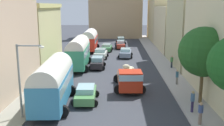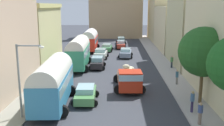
{
  "view_description": "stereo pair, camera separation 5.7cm",
  "coord_description": "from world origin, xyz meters",
  "px_view_note": "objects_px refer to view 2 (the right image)",
  "views": [
    {
      "loc": [
        0.77,
        -12.96,
        8.39
      ],
      "look_at": [
        0.0,
        18.9,
        1.46
      ],
      "focal_mm": 42.42,
      "sensor_mm": 36.0,
      "label": 1
    },
    {
      "loc": [
        0.83,
        -12.96,
        8.39
      ],
      "look_at": [
        0.0,
        18.9,
        1.46
      ],
      "focal_mm": 42.42,
      "sensor_mm": 36.0,
      "label": 2
    }
  ],
  "objects_px": {
    "car_5": "(101,54)",
    "car_6": "(107,47)",
    "pedestrian_0": "(177,76)",
    "cargo_truck_0": "(129,78)",
    "parked_bus_2": "(90,39)",
    "car_3": "(86,94)",
    "streetlamp_near": "(23,74)",
    "car_1": "(121,45)",
    "pedestrian_2": "(200,113)",
    "parked_bus_1": "(78,51)",
    "parked_bus_0": "(53,81)",
    "pedestrian_1": "(192,101)",
    "car_0": "(126,53)",
    "pedestrian_3": "(172,61)",
    "car_2": "(121,40)",
    "car_4": "(97,63)"
  },
  "relations": [
    {
      "from": "car_5",
      "to": "car_6",
      "type": "xyz_separation_m",
      "value": [
        0.67,
        6.92,
        -0.09
      ]
    },
    {
      "from": "pedestrian_0",
      "to": "cargo_truck_0",
      "type": "bearing_deg",
      "value": -162.06
    },
    {
      "from": "parked_bus_2",
      "to": "car_3",
      "type": "xyz_separation_m",
      "value": [
        2.55,
        -27.01,
        -1.43
      ]
    },
    {
      "from": "car_3",
      "to": "streetlamp_near",
      "type": "bearing_deg",
      "value": -137.34
    },
    {
      "from": "car_1",
      "to": "pedestrian_2",
      "type": "height_order",
      "value": "pedestrian_2"
    },
    {
      "from": "parked_bus_1",
      "to": "car_3",
      "type": "xyz_separation_m",
      "value": [
        2.56,
        -12.98,
        -1.59
      ]
    },
    {
      "from": "parked_bus_0",
      "to": "pedestrian_1",
      "type": "height_order",
      "value": "parked_bus_0"
    },
    {
      "from": "parked_bus_0",
      "to": "pedestrian_2",
      "type": "height_order",
      "value": "parked_bus_0"
    },
    {
      "from": "car_0",
      "to": "car_6",
      "type": "xyz_separation_m",
      "value": [
        -3.39,
        5.85,
        -0.05
      ]
    },
    {
      "from": "car_0",
      "to": "car_3",
      "type": "height_order",
      "value": "car_0"
    },
    {
      "from": "pedestrian_0",
      "to": "pedestrian_3",
      "type": "distance_m",
      "value": 7.84
    },
    {
      "from": "car_3",
      "to": "pedestrian_0",
      "type": "bearing_deg",
      "value": 28.93
    },
    {
      "from": "car_2",
      "to": "car_4",
      "type": "xyz_separation_m",
      "value": [
        -3.4,
        -23.69,
        0.04
      ]
    },
    {
      "from": "car_3",
      "to": "parked_bus_1",
      "type": "bearing_deg",
      "value": 101.15
    },
    {
      "from": "pedestrian_2",
      "to": "car_5",
      "type": "bearing_deg",
      "value": 109.61
    },
    {
      "from": "pedestrian_2",
      "to": "pedestrian_3",
      "type": "relative_size",
      "value": 0.99
    },
    {
      "from": "car_3",
      "to": "pedestrian_0",
      "type": "relative_size",
      "value": 2.31
    },
    {
      "from": "parked_bus_2",
      "to": "pedestrian_0",
      "type": "relative_size",
      "value": 4.76
    },
    {
      "from": "parked_bus_0",
      "to": "car_2",
      "type": "height_order",
      "value": "parked_bus_0"
    },
    {
      "from": "parked_bus_1",
      "to": "pedestrian_2",
      "type": "height_order",
      "value": "parked_bus_1"
    },
    {
      "from": "parked_bus_2",
      "to": "car_3",
      "type": "bearing_deg",
      "value": -84.62
    },
    {
      "from": "car_1",
      "to": "car_5",
      "type": "bearing_deg",
      "value": -107.84
    },
    {
      "from": "car_1",
      "to": "streetlamp_near",
      "type": "height_order",
      "value": "streetlamp_near"
    },
    {
      "from": "cargo_truck_0",
      "to": "car_0",
      "type": "distance_m",
      "value": 17.37
    },
    {
      "from": "pedestrian_1",
      "to": "car_4",
      "type": "bearing_deg",
      "value": 119.54
    },
    {
      "from": "car_4",
      "to": "car_6",
      "type": "distance_m",
      "value": 13.77
    },
    {
      "from": "car_2",
      "to": "pedestrian_2",
      "type": "bearing_deg",
      "value": -82.71
    },
    {
      "from": "car_0",
      "to": "pedestrian_2",
      "type": "xyz_separation_m",
      "value": [
        4.63,
        -25.46,
        0.25
      ]
    },
    {
      "from": "cargo_truck_0",
      "to": "parked_bus_1",
      "type": "bearing_deg",
      "value": 124.3
    },
    {
      "from": "parked_bus_2",
      "to": "streetlamp_near",
      "type": "xyz_separation_m",
      "value": [
        -1.53,
        -30.77,
        1.34
      ]
    },
    {
      "from": "pedestrian_0",
      "to": "car_5",
      "type": "bearing_deg",
      "value": 122.0
    },
    {
      "from": "car_3",
      "to": "car_1",
      "type": "bearing_deg",
      "value": 83.7
    },
    {
      "from": "cargo_truck_0",
      "to": "car_5",
      "type": "xyz_separation_m",
      "value": [
        -3.99,
        16.3,
        -0.43
      ]
    },
    {
      "from": "pedestrian_2",
      "to": "parked_bus_0",
      "type": "bearing_deg",
      "value": 162.19
    },
    {
      "from": "car_0",
      "to": "car_3",
      "type": "xyz_separation_m",
      "value": [
        -4.05,
        -20.75,
        -0.03
      ]
    },
    {
      "from": "streetlamp_near",
      "to": "cargo_truck_0",
      "type": "bearing_deg",
      "value": 41.52
    },
    {
      "from": "car_3",
      "to": "car_6",
      "type": "xyz_separation_m",
      "value": [
        0.67,
        26.61,
        -0.02
      ]
    },
    {
      "from": "parked_bus_1",
      "to": "car_5",
      "type": "distance_m",
      "value": 7.33
    },
    {
      "from": "parked_bus_1",
      "to": "pedestrian_1",
      "type": "height_order",
      "value": "parked_bus_1"
    },
    {
      "from": "parked_bus_1",
      "to": "car_4",
      "type": "xyz_separation_m",
      "value": [
        2.57,
        -0.13,
        -1.52
      ]
    },
    {
      "from": "cargo_truck_0",
      "to": "streetlamp_near",
      "type": "xyz_separation_m",
      "value": [
        -8.07,
        -7.14,
        2.27
      ]
    },
    {
      "from": "car_6",
      "to": "parked_bus_1",
      "type": "bearing_deg",
      "value": -103.32
    },
    {
      "from": "car_3",
      "to": "streetlamp_near",
      "type": "xyz_separation_m",
      "value": [
        -4.08,
        -3.76,
        2.77
      ]
    },
    {
      "from": "car_4",
      "to": "pedestrian_2",
      "type": "relative_size",
      "value": 2.25
    },
    {
      "from": "cargo_truck_0",
      "to": "pedestrian_3",
      "type": "xyz_separation_m",
      "value": [
        6.11,
        9.45,
        -0.21
      ]
    },
    {
      "from": "parked_bus_0",
      "to": "parked_bus_1",
      "type": "xyz_separation_m",
      "value": [
        0.05,
        14.06,
        0.12
      ]
    },
    {
      "from": "parked_bus_0",
      "to": "car_6",
      "type": "relative_size",
      "value": 1.93
    },
    {
      "from": "car_0",
      "to": "parked_bus_0",
      "type": "bearing_deg",
      "value": -106.98
    },
    {
      "from": "car_1",
      "to": "pedestrian_0",
      "type": "relative_size",
      "value": 2.28
    },
    {
      "from": "cargo_truck_0",
      "to": "car_5",
      "type": "height_order",
      "value": "cargo_truck_0"
    }
  ]
}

